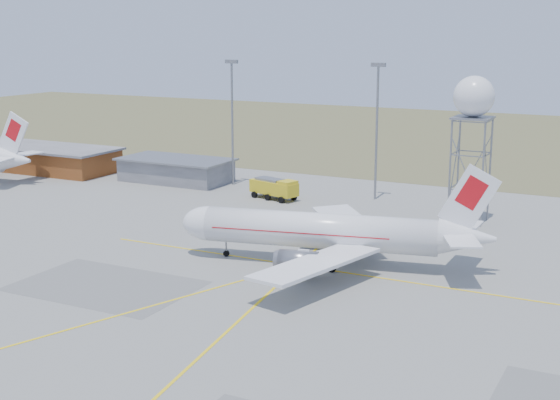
% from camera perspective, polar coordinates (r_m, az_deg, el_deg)
% --- Properties ---
extents(ground, '(400.00, 400.00, 0.00)m').
position_cam_1_polar(ground, '(58.69, -6.65, -13.31)').
color(ground, gray).
rests_on(ground, ground).
extents(grass_strip, '(400.00, 120.00, 0.03)m').
position_cam_1_polar(grass_strip, '(187.87, 17.70, 4.08)').
color(grass_strip, brown).
rests_on(grass_strip, ground).
extents(building_orange, '(33.00, 12.00, 4.30)m').
position_cam_1_polar(building_orange, '(150.64, -17.51, 2.98)').
color(building_orange, brown).
rests_on(building_orange, ground).
extents(building_grey, '(19.00, 10.00, 3.90)m').
position_cam_1_polar(building_grey, '(133.21, -7.61, 2.20)').
color(building_grey, gray).
rests_on(building_grey, ground).
extents(mast_a, '(2.20, 0.50, 20.50)m').
position_cam_1_polar(mast_a, '(128.11, -3.52, 6.44)').
color(mast_a, gray).
rests_on(mast_a, ground).
extents(mast_b, '(2.20, 0.50, 20.50)m').
position_cam_1_polar(mast_b, '(117.48, 7.11, 5.82)').
color(mast_b, gray).
rests_on(mast_b, ground).
extents(airliner_main, '(34.71, 33.18, 11.88)m').
position_cam_1_polar(airliner_main, '(85.44, 3.31, -2.35)').
color(airliner_main, white).
rests_on(airliner_main, ground).
extents(radar_tower, '(5.37, 5.37, 19.45)m').
position_cam_1_polar(radar_tower, '(106.01, 13.84, 4.22)').
color(radar_tower, gray).
rests_on(radar_tower, ground).
extents(fire_truck, '(8.40, 4.89, 3.19)m').
position_cam_1_polar(fire_truck, '(118.24, -0.37, 0.79)').
color(fire_truck, gold).
rests_on(fire_truck, ground).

